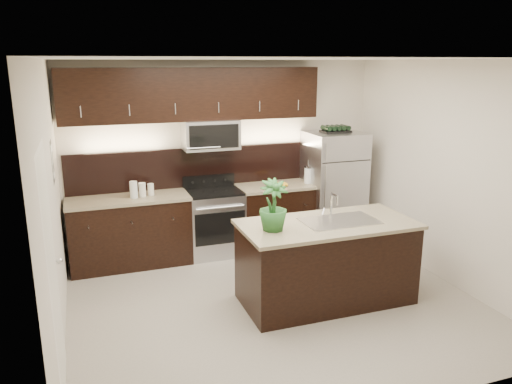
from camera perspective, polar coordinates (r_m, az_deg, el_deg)
ground at (r=5.86m, az=2.10°, el=-12.47°), size 4.50×4.50×0.00m
room_walls at (r=5.23m, az=1.29°, el=3.91°), size 4.52×4.02×2.71m
counter_run at (r=7.05m, az=-6.39°, el=-3.62°), size 3.51×0.65×0.94m
upper_fixtures at (r=6.87m, az=-6.86°, el=10.12°), size 3.49×0.40×1.66m
island at (r=5.77m, az=8.02°, el=-7.89°), size 1.96×0.96×0.94m
sink_faucet at (r=5.68m, az=9.49°, el=-3.12°), size 0.84×0.50×0.28m
refrigerator at (r=7.60m, az=8.82°, el=0.50°), size 0.80×0.73×1.67m
wine_rack at (r=7.43m, az=9.09°, el=7.09°), size 0.41×0.26×0.10m
plant at (r=5.23m, az=1.98°, el=-1.53°), size 0.33×0.33×0.55m
canisters at (r=6.75m, az=-13.10°, el=0.27°), size 0.32×0.16×0.22m
french_press at (r=7.37m, az=5.97°, el=1.99°), size 0.12×0.12×0.34m
bananas at (r=7.16m, az=2.41°, el=0.93°), size 0.25×0.23×0.06m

